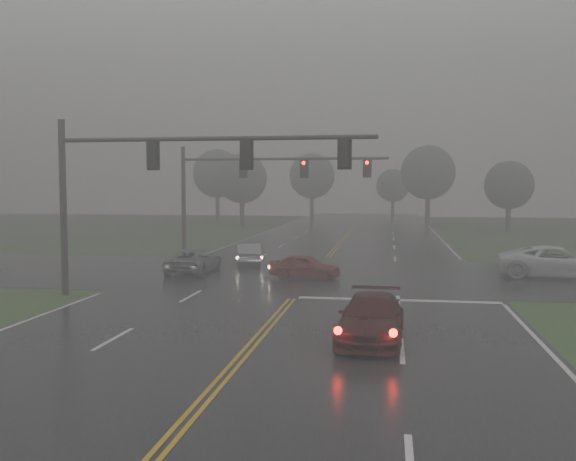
% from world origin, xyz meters
% --- Properties ---
extents(ground, '(180.00, 180.00, 0.00)m').
position_xyz_m(ground, '(0.00, 0.00, 0.00)').
color(ground, '#2B4A20').
rests_on(ground, ground).
extents(main_road, '(18.00, 160.00, 0.02)m').
position_xyz_m(main_road, '(0.00, 20.00, 0.00)').
color(main_road, black).
rests_on(main_road, ground).
extents(cross_street, '(120.00, 14.00, 0.02)m').
position_xyz_m(cross_street, '(0.00, 22.00, 0.00)').
color(cross_street, black).
rests_on(cross_street, ground).
extents(stop_bar, '(8.50, 0.50, 0.01)m').
position_xyz_m(stop_bar, '(4.50, 14.40, 0.00)').
color(stop_bar, silver).
rests_on(stop_bar, ground).
extents(sedan_maroon, '(2.18, 4.95, 1.41)m').
position_xyz_m(sedan_maroon, '(3.57, 7.07, 0.00)').
color(sedan_maroon, '#330909').
rests_on(sedan_maroon, ground).
extents(sedan_red, '(3.93, 2.15, 1.27)m').
position_xyz_m(sedan_red, '(-0.23, 20.12, 0.00)').
color(sedan_red, maroon).
rests_on(sedan_red, ground).
extents(sedan_silver, '(2.34, 4.20, 1.31)m').
position_xyz_m(sedan_silver, '(-4.46, 25.50, 0.00)').
color(sedan_silver, gray).
rests_on(sedan_silver, ground).
extents(car_grey, '(2.28, 4.78, 1.32)m').
position_xyz_m(car_grey, '(-6.67, 21.47, 0.00)').
color(car_grey, '#585A60').
rests_on(car_grey, ground).
extents(pickup_white, '(6.33, 3.57, 1.67)m').
position_xyz_m(pickup_white, '(12.89, 22.43, 0.00)').
color(pickup_white, white).
rests_on(pickup_white, ground).
extents(signal_gantry_near, '(13.97, 0.34, 7.78)m').
position_xyz_m(signal_gantry_near, '(-5.91, 13.61, 5.46)').
color(signal_gantry_near, black).
rests_on(signal_gantry_near, ground).
extents(signal_gantry_far, '(14.35, 0.38, 7.59)m').
position_xyz_m(signal_gantry_far, '(-5.72, 30.42, 5.36)').
color(signal_gantry_far, black).
rests_on(signal_gantry_far, ground).
extents(tree_nw_a, '(5.92, 5.92, 8.69)m').
position_xyz_m(tree_nw_a, '(-13.21, 61.38, 5.71)').
color(tree_nw_a, '#322A20').
rests_on(tree_nw_a, ground).
extents(tree_ne_a, '(6.73, 6.73, 9.88)m').
position_xyz_m(tree_ne_a, '(8.76, 68.55, 6.49)').
color(tree_ne_a, '#322A20').
rests_on(tree_ne_a, ground).
extents(tree_n_mid, '(6.47, 6.47, 9.51)m').
position_xyz_m(tree_n_mid, '(-6.85, 77.85, 6.25)').
color(tree_n_mid, '#322A20').
rests_on(tree_n_mid, ground).
extents(tree_e_near, '(5.10, 5.10, 7.50)m').
position_xyz_m(tree_e_near, '(16.45, 57.34, 4.92)').
color(tree_e_near, '#322A20').
rests_on(tree_e_near, ground).
extents(tree_nw_b, '(6.76, 6.76, 9.93)m').
position_xyz_m(tree_nw_b, '(-19.46, 73.25, 6.53)').
color(tree_nw_b, '#322A20').
rests_on(tree_nw_b, ground).
extents(tree_n_far, '(5.06, 5.06, 7.43)m').
position_xyz_m(tree_n_far, '(4.55, 86.58, 4.88)').
color(tree_n_far, '#322A20').
rests_on(tree_n_far, ground).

